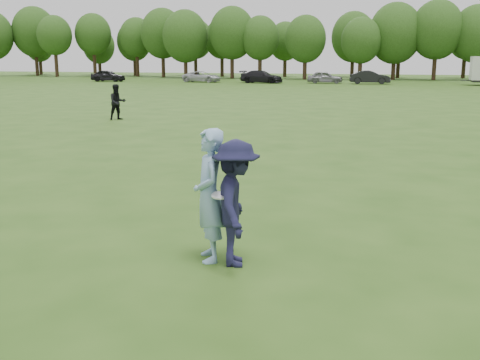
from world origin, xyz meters
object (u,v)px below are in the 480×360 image
at_px(thrower, 210,195).
at_px(defender, 236,203).
at_px(car_a, 108,76).
at_px(car_e, 325,77).
at_px(car_d, 262,77).
at_px(car_c, 202,77).
at_px(player_far_a, 117,102).
at_px(car_f, 370,77).

bearing_deg(thrower, defender, 52.43).
relative_size(defender, car_a, 0.44).
bearing_deg(car_e, car_d, 92.73).
distance_m(car_a, car_c, 12.44).
bearing_deg(thrower, car_c, 172.91).
relative_size(thrower, player_far_a, 1.16).
xyz_separation_m(car_d, car_f, (12.86, 1.01, 0.02)).
height_order(thrower, car_e, thrower).
bearing_deg(car_d, car_a, 99.69).
bearing_deg(car_e, thrower, 178.61).
distance_m(thrower, car_a, 67.44).
bearing_deg(thrower, car_d, 166.07).
xyz_separation_m(player_far_a, car_a, (-22.55, 40.66, -0.15)).
height_order(car_d, car_f, car_f).
distance_m(thrower, car_e, 61.19).
bearing_deg(player_far_a, thrower, -103.85).
bearing_deg(car_a, car_c, -84.36).
relative_size(car_c, car_f, 1.03).
relative_size(defender, car_f, 0.41).
relative_size(car_a, car_f, 0.93).
relative_size(car_d, car_e, 1.22).
xyz_separation_m(thrower, car_d, (-13.30, 59.65, -0.29)).
distance_m(defender, car_f, 60.75).
relative_size(player_far_a, car_f, 0.38).
bearing_deg(car_a, defender, -150.77).
distance_m(defender, car_a, 67.74).
bearing_deg(car_e, defender, 179.02).
relative_size(car_d, car_f, 1.11).
height_order(thrower, player_far_a, thrower).
height_order(car_e, car_f, car_f).
distance_m(car_a, car_d, 20.20).
distance_m(car_d, car_e, 7.66).
height_order(defender, car_d, defender).
xyz_separation_m(car_a, car_f, (33.03, 2.11, 0.03)).
bearing_deg(car_f, car_c, 86.37).
height_order(thrower, car_c, thrower).
relative_size(defender, car_d, 0.37).
relative_size(car_a, car_c, 0.91).
distance_m(thrower, defender, 0.46).
bearing_deg(car_e, car_a, 88.11).
bearing_deg(car_e, car_f, -99.57).
bearing_deg(defender, car_c, 4.21).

